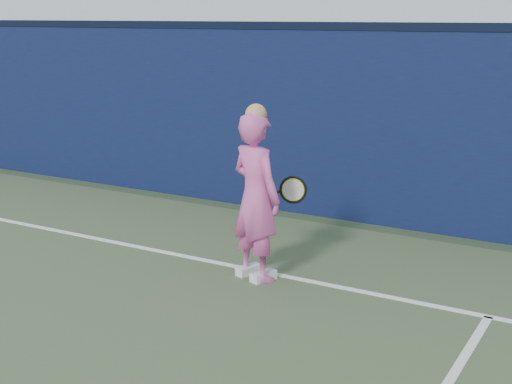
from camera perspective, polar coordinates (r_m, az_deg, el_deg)
The scene contains 4 objects.
backstop_wall at distance 10.71m, azimuth -4.30°, elevation 6.23°, with size 24.00×0.40×2.50m, color #0D123C.
wall_cap at distance 10.62m, azimuth -4.43°, elevation 13.20°, with size 24.00×0.42×0.10m, color black.
player at distance 7.29m, azimuth 0.00°, elevation -0.36°, with size 0.75×0.62×1.84m.
racket at distance 7.61m, azimuth 2.80°, elevation 0.15°, with size 0.57×0.13×0.30m.
Camera 1 is at (5.94, -2.30, 2.70)m, focal length 50.00 mm.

